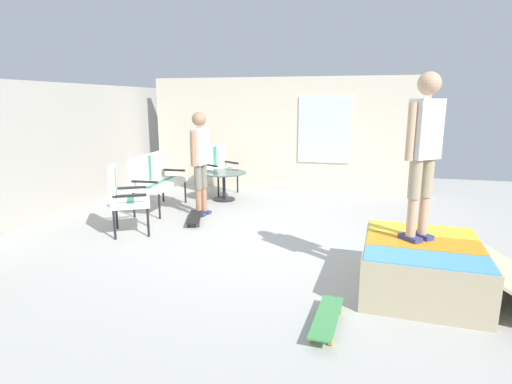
% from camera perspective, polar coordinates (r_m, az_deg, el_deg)
% --- Properties ---
extents(ground_plane, '(12.00, 12.00, 0.10)m').
position_cam_1_polar(ground_plane, '(5.81, 1.72, -7.84)').
color(ground_plane, '#A8A8A3').
extents(back_wall_cinderblock, '(9.00, 0.20, 2.28)m').
position_cam_1_polar(back_wall_cinderblock, '(7.46, -29.89, 4.44)').
color(back_wall_cinderblock, '#ADA89E').
rests_on(back_wall_cinderblock, ground_plane).
extents(house_facade, '(0.23, 6.00, 2.47)m').
position_cam_1_polar(house_facade, '(9.30, 3.89, 7.95)').
color(house_facade, beige).
rests_on(house_facade, ground_plane).
extents(skate_ramp, '(1.49, 1.96, 0.53)m').
position_cam_1_polar(skate_ramp, '(4.75, 22.23, -9.52)').
color(skate_ramp, tan).
rests_on(skate_ramp, ground_plane).
extents(patio_bench, '(1.27, 0.59, 1.02)m').
position_cam_1_polar(patio_bench, '(7.76, -13.81, 2.08)').
color(patio_bench, black).
rests_on(patio_bench, ground_plane).
extents(patio_chair_near_house, '(0.82, 0.79, 1.02)m').
position_cam_1_polar(patio_chair_near_house, '(9.03, -5.34, 3.80)').
color(patio_chair_near_house, black).
rests_on(patio_chair_near_house, ground_plane).
extents(patio_chair_by_wall, '(0.81, 0.78, 1.02)m').
position_cam_1_polar(patio_chair_by_wall, '(6.47, -17.95, -0.24)').
color(patio_chair_by_wall, black).
rests_on(patio_chair_by_wall, ground_plane).
extents(patio_table, '(0.90, 0.90, 0.57)m').
position_cam_1_polar(patio_table, '(8.32, -4.45, 1.61)').
color(patio_table, black).
rests_on(patio_table, ground_plane).
extents(person_watching, '(0.47, 0.29, 1.78)m').
position_cam_1_polar(person_watching, '(7.17, -7.73, 5.04)').
color(person_watching, navy).
rests_on(person_watching, ground_plane).
extents(person_skater, '(0.36, 0.38, 1.72)m').
position_cam_1_polar(person_skater, '(4.53, 22.15, 6.08)').
color(person_skater, navy).
rests_on(person_skater, skate_ramp).
extents(skateboard_by_bench, '(0.82, 0.44, 0.10)m').
position_cam_1_polar(skateboard_by_bench, '(6.93, -8.43, -3.44)').
color(skateboard_by_bench, black).
rests_on(skateboard_by_bench, ground_plane).
extents(skateboard_spare, '(0.81, 0.26, 0.10)m').
position_cam_1_polar(skateboard_spare, '(3.89, 9.74, -16.70)').
color(skateboard_spare, '#3F8C4C').
rests_on(skateboard_spare, ground_plane).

